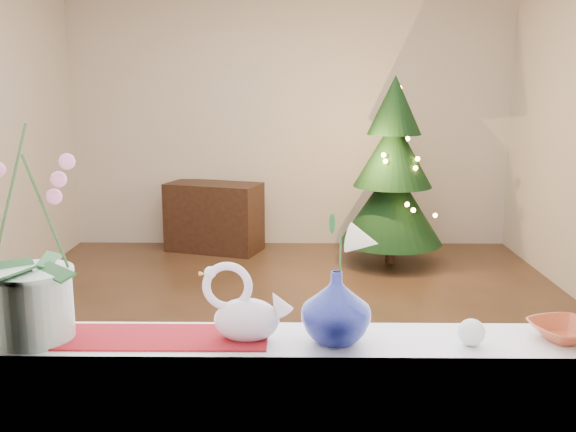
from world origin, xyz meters
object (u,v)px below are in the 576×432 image
blue_vase (336,302)px  orchid_pot (27,223)px  xmas_tree (393,171)px  swan (246,304)px  side_table (214,217)px  amber_dish (566,332)px  paperweight (472,332)px

blue_vase → orchid_pot: bearing=179.8°
blue_vase → xmas_tree: bearing=79.3°
swan → orchid_pot: bearing=178.4°
xmas_tree → side_table: xmas_tree is taller
orchid_pot → swan: 0.66m
amber_dish → side_table: amber_dish is taller
blue_vase → side_table: blue_vase is taller
amber_dish → side_table: 4.87m
orchid_pot → xmas_tree: size_ratio=0.40×
blue_vase → paperweight: 0.39m
swan → paperweight: size_ratio=3.34×
orchid_pot → swan: orchid_pot is taller
orchid_pot → swan: size_ratio=2.68×
orchid_pot → paperweight: size_ratio=8.95×
orchid_pot → amber_dish: size_ratio=4.21×
orchid_pot → swan: (0.61, 0.01, -0.24)m
side_table → amber_dish: bearing=-52.8°
orchid_pot → side_table: (-0.07, 4.58, -0.92)m
amber_dish → xmas_tree: 4.10m
xmas_tree → paperweight: bearing=-95.5°
swan → xmas_tree: (1.04, 4.11, -0.16)m
orchid_pot → xmas_tree: 4.46m
orchid_pot → blue_vase: orchid_pot is taller
swan → blue_vase: (0.26, -0.01, 0.01)m
paperweight → side_table: paperweight is taller
swan → paperweight: (0.64, -0.03, -0.07)m
blue_vase → xmas_tree: (0.78, 4.12, -0.17)m
blue_vase → amber_dish: (0.67, 0.02, -0.10)m
swan → amber_dish: 0.93m
amber_dish → xmas_tree: bearing=88.5°
orchid_pot → blue_vase: size_ratio=2.88×
blue_vase → side_table: bearing=101.5°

